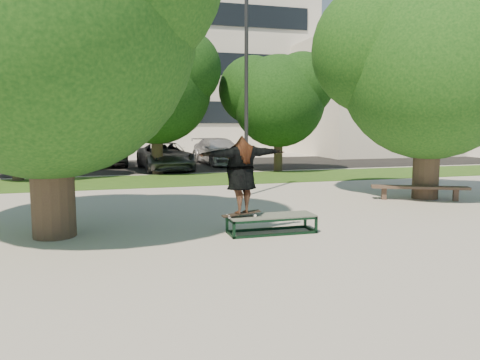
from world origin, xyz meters
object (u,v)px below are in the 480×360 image
object	(u,v)px
tree_left	(39,8)
bench	(420,188)
lamppost	(246,93)
car_dark	(113,153)
tree_right	(427,59)
car_silver_b	(219,151)
grind_box	(271,224)
car_grey	(165,156)

from	to	relation	value
tree_left	bench	world-z (taller)	tree_left
lamppost	car_dark	bearing A→B (deg)	108.44
tree_right	car_silver_b	xyz separation A→B (m)	(-3.19, 12.82, -3.39)
grind_box	car_dark	size ratio (longest dim) A/B	0.45
grind_box	car_grey	size ratio (longest dim) A/B	0.38
car_silver_b	tree_right	bearing A→B (deg)	-82.62
bench	car_grey	size ratio (longest dim) A/B	0.56
lamppost	grind_box	distance (m)	5.81
lamppost	bench	bearing A→B (deg)	-25.99
bench	car_dark	world-z (taller)	car_dark
tree_left	tree_right	bearing A→B (deg)	11.03
lamppost	car_silver_b	size ratio (longest dim) A/B	1.25
lamppost	car_dark	distance (m)	12.37
lamppost	car_grey	world-z (taller)	lamppost
tree_right	grind_box	xyz separation A→B (m)	(-5.85, -3.00, -3.90)
tree_right	grind_box	bearing A→B (deg)	-152.86
tree_left	bench	size ratio (longest dim) A/B	2.69
tree_right	car_grey	world-z (taller)	tree_right
lamppost	car_dark	size ratio (longest dim) A/B	1.51
car_dark	car_silver_b	bearing A→B (deg)	-6.07
tree_left	car_silver_b	world-z (taller)	tree_left
lamppost	car_grey	distance (m)	9.12
car_dark	car_grey	size ratio (longest dim) A/B	0.85
grind_box	lamppost	bearing A→B (deg)	79.27
tree_right	lamppost	size ratio (longest dim) A/B	1.07
tree_left	grind_box	world-z (taller)	tree_left
tree_left	car_silver_b	distance (m)	16.81
lamppost	car_grey	size ratio (longest dim) A/B	1.29
tree_left	car_grey	world-z (taller)	tree_left
grind_box	car_silver_b	distance (m)	16.05
bench	lamppost	bearing A→B (deg)	178.54
tree_left	grind_box	distance (m)	6.16
bench	car_silver_b	xyz separation A→B (m)	(-2.89, 13.16, 0.36)
tree_right	car_grey	xyz separation A→B (m)	(-6.36, 10.57, -3.44)
tree_right	car_silver_b	size ratio (longest dim) A/B	1.34
tree_right	bench	world-z (taller)	tree_right
tree_left	bench	xyz separation A→B (m)	(9.92, 1.65, -4.07)
car_dark	car_silver_b	world-z (taller)	car_silver_b
grind_box	car_dark	xyz separation A→B (m)	(-2.90, 16.41, 0.48)
lamppost	bench	size ratio (longest dim) A/B	2.31
lamppost	grind_box	world-z (taller)	lamppost
tree_right	grind_box	distance (m)	7.64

